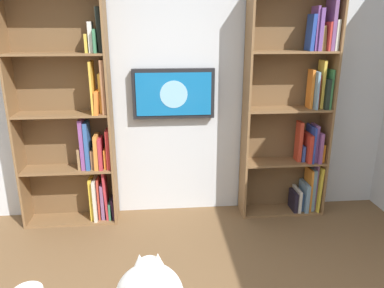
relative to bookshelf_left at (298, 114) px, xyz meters
name	(u,v)px	position (x,y,z in m)	size (l,w,h in m)	color
wall_back	(177,85)	(1.20, -0.17, 0.29)	(4.52, 0.06, 2.70)	silver
bookshelf_left	(298,114)	(0.00, 0.00, 0.00)	(0.86, 0.28, 2.24)	brown
bookshelf_right	(75,122)	(2.18, 0.00, -0.03)	(0.91, 0.28, 2.23)	brown
wall_mounted_tv	(174,94)	(1.24, -0.08, 0.21)	(0.80, 0.07, 0.49)	black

